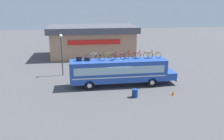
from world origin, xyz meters
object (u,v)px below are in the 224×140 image
(bus, at_px, (120,71))
(rooftop_bicycle_2, at_px, (107,57))
(traffic_cone, at_px, (173,93))
(luggage_bag_2, at_px, (87,59))
(rooftop_bicycle_3, at_px, (118,56))
(luggage_bag_1, at_px, (79,59))
(street_lamp, at_px, (61,49))
(rooftop_bicycle_4, at_px, (131,55))
(rooftop_bicycle_1, at_px, (93,57))
(trash_bin, at_px, (135,93))
(rooftop_bicycle_6, at_px, (154,55))
(rooftop_bicycle_5, at_px, (142,55))

(bus, relative_size, rooftop_bicycle_2, 6.67)
(traffic_cone, bearing_deg, luggage_bag_2, 155.25)
(rooftop_bicycle_3, height_order, traffic_cone, rooftop_bicycle_3)
(luggage_bag_1, height_order, street_lamp, street_lamp)
(traffic_cone, bearing_deg, rooftop_bicycle_4, 131.22)
(bus, xyz_separation_m, rooftop_bicycle_1, (-2.92, 0.25, 1.58))
(rooftop_bicycle_4, relative_size, traffic_cone, 3.46)
(bus, xyz_separation_m, street_lamp, (-6.54, 4.84, 1.74))
(trash_bin, height_order, traffic_cone, trash_bin)
(rooftop_bicycle_2, bearing_deg, luggage_bag_2, 168.09)
(rooftop_bicycle_1, bearing_deg, rooftop_bicycle_3, -2.75)
(rooftop_bicycle_1, xyz_separation_m, rooftop_bicycle_4, (4.16, 0.12, 0.02))
(rooftop_bicycle_1, bearing_deg, street_lamp, 128.21)
(rooftop_bicycle_4, distance_m, rooftop_bicycle_6, 2.66)
(bus, xyz_separation_m, rooftop_bicycle_3, (-0.20, 0.12, 1.57))
(rooftop_bicycle_6, bearing_deg, rooftop_bicycle_4, 176.85)
(rooftop_bicycle_2, relative_size, rooftop_bicycle_5, 1.04)
(traffic_cone, bearing_deg, bus, 142.54)
(rooftop_bicycle_3, xyz_separation_m, rooftop_bicycle_6, (4.09, 0.11, 0.02))
(luggage_bag_2, xyz_separation_m, rooftop_bicycle_2, (2.09, -0.44, 0.21))
(rooftop_bicycle_3, distance_m, traffic_cone, 6.93)
(luggage_bag_2, distance_m, trash_bin, 6.44)
(rooftop_bicycle_1, distance_m, rooftop_bicycle_3, 2.73)
(luggage_bag_1, relative_size, trash_bin, 0.73)
(luggage_bag_2, bearing_deg, luggage_bag_1, 179.06)
(trash_bin, distance_m, street_lamp, 11.61)
(luggage_bag_1, distance_m, rooftop_bicycle_5, 6.96)
(bus, height_order, street_lamp, street_lamp)
(rooftop_bicycle_5, relative_size, street_lamp, 0.33)
(luggage_bag_2, height_order, traffic_cone, luggage_bag_2)
(traffic_cone, distance_m, street_lamp, 14.49)
(rooftop_bicycle_6, distance_m, traffic_cone, 5.01)
(luggage_bag_1, bearing_deg, traffic_cone, -22.78)
(rooftop_bicycle_2, xyz_separation_m, street_lamp, (-5.02, 5.07, 0.13))
(rooftop_bicycle_5, height_order, rooftop_bicycle_6, rooftop_bicycle_5)
(bus, xyz_separation_m, trash_bin, (0.83, -3.60, -1.31))
(rooftop_bicycle_4, height_order, street_lamp, street_lamp)
(trash_bin, distance_m, traffic_cone, 3.94)
(bus, distance_m, rooftop_bicycle_6, 4.22)
(rooftop_bicycle_1, distance_m, traffic_cone, 9.14)
(rooftop_bicycle_4, relative_size, street_lamp, 0.32)
(rooftop_bicycle_1, bearing_deg, trash_bin, -45.75)
(rooftop_bicycle_4, bearing_deg, rooftop_bicycle_6, -3.15)
(bus, relative_size, rooftop_bicycle_1, 6.77)
(luggage_bag_1, xyz_separation_m, traffic_cone, (9.22, -3.87, -2.92))
(trash_bin, height_order, street_lamp, street_lamp)
(rooftop_bicycle_6, xyz_separation_m, street_lamp, (-10.43, 4.61, 0.15))
(rooftop_bicycle_6, height_order, street_lamp, street_lamp)
(rooftop_bicycle_4, relative_size, rooftop_bicycle_6, 0.99)
(bus, relative_size, rooftop_bicycle_4, 7.14)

